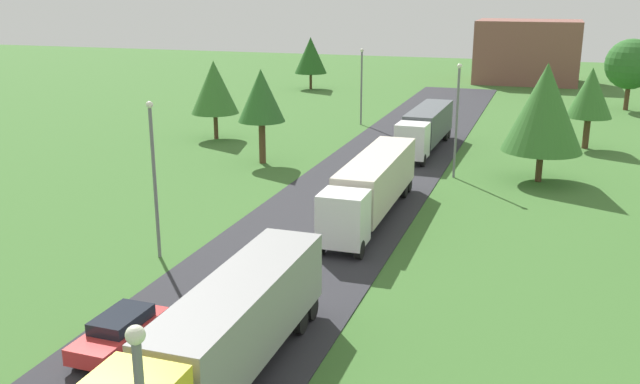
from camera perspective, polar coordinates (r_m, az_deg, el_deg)
The scene contains 16 objects.
road at distance 35.18m, azimuth -3.62°, elevation -6.36°, with size 10.00×140.00×0.06m, color #2B2B30.
lane_marking_centre at distance 30.55m, azimuth -7.59°, elevation -10.07°, with size 0.16×117.94×0.01m.
truck_lead at distance 24.75m, azimuth -7.63°, elevation -11.33°, with size 2.51×13.53×3.56m.
truck_second at distance 42.44m, azimuth 4.31°, elevation 0.63°, with size 2.59×14.66×3.60m.
truck_third at distance 61.37m, azimuth 8.65°, elevation 5.31°, with size 2.75×13.13×3.48m.
car_second at distance 28.53m, azimuth -16.06°, elevation -10.90°, with size 1.87×4.41×1.44m.
lamppost_second at distance 36.38m, azimuth -13.42°, elevation 1.57°, with size 0.36×0.36×8.23m.
lamppost_third at distance 52.11m, azimuth 11.14°, elevation 6.18°, with size 0.36×0.36×8.43m.
lamppost_fourth at distance 72.32m, azimuth 3.41°, elevation 8.94°, with size 0.36×0.36×7.78m.
tree_oak at distance 65.32m, azimuth 21.27°, elevation 7.55°, with size 3.93×3.93×7.09m.
tree_birch at distance 55.69m, azimuth -4.84°, elevation 7.82°, with size 3.76×3.76×7.56m.
tree_maple at distance 98.93m, azimuth -0.77°, elevation 11.12°, with size 4.51×4.51×7.18m.
tree_pine at distance 52.43m, azimuth 17.90°, elevation 6.59°, with size 5.75×5.75×8.62m.
tree_elm at distance 88.58m, azimuth 24.09°, elevation 9.52°, with size 5.75×5.75×8.18m.
tree_lime at distance 65.78m, azimuth -8.65°, elevation 8.47°, with size 4.42×4.42×7.28m.
distant_building at distance 110.78m, azimuth 16.61°, elevation 10.95°, with size 14.89×11.30×9.15m, color brown.
Camera 1 is at (12.36, -5.54, 13.54)m, focal length 39.12 mm.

